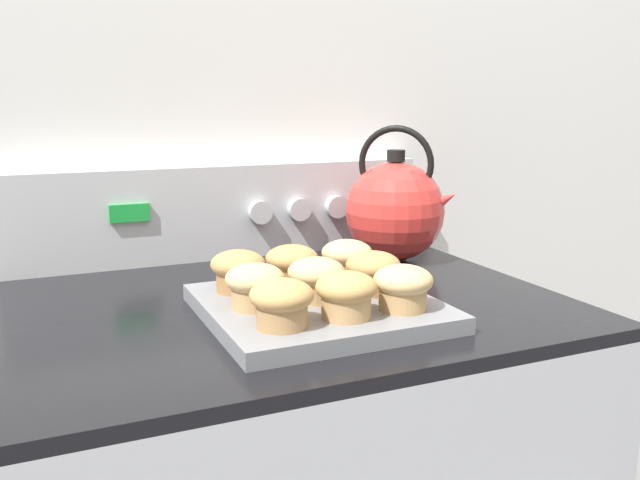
{
  "coord_description": "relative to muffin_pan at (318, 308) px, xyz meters",
  "views": [
    {
      "loc": [
        -0.33,
        -0.56,
        1.22
      ],
      "look_at": [
        0.04,
        0.29,
        1.03
      ],
      "focal_mm": 38.0,
      "sensor_mm": 36.0,
      "label": 1
    }
  ],
  "objects": [
    {
      "name": "muffin_r2_c0",
      "position": [
        -0.08,
        0.08,
        0.04
      ],
      "size": [
        0.08,
        0.08,
        0.06
      ],
      "color": "olive",
      "rests_on": "muffin_pan"
    },
    {
      "name": "wall_back",
      "position": [
        -0.02,
        0.44,
        0.25
      ],
      "size": [
        8.0,
        0.05,
        2.4
      ],
      "color": "silver",
      "rests_on": "ground_plane"
    },
    {
      "name": "muffin_r0_c1",
      "position": [
        0.0,
        -0.08,
        0.04
      ],
      "size": [
        0.08,
        0.08,
        0.06
      ],
      "color": "tan",
      "rests_on": "muffin_pan"
    },
    {
      "name": "muffin_r2_c1",
      "position": [
        -0.0,
        0.09,
        0.04
      ],
      "size": [
        0.08,
        0.08,
        0.06
      ],
      "color": "olive",
      "rests_on": "muffin_pan"
    },
    {
      "name": "control_panel",
      "position": [
        -0.01,
        0.39,
        0.07
      ],
      "size": [
        0.76,
        0.07,
        0.17
      ],
      "color": "#B7BABF",
      "rests_on": "stove_range"
    },
    {
      "name": "muffin_r0_c0",
      "position": [
        -0.08,
        -0.08,
        0.04
      ],
      "size": [
        0.08,
        0.08,
        0.06
      ],
      "color": "#A37A4C",
      "rests_on": "muffin_pan"
    },
    {
      "name": "muffin_r1_c2",
      "position": [
        0.08,
        0.0,
        0.04
      ],
      "size": [
        0.08,
        0.08,
        0.06
      ],
      "color": "olive",
      "rests_on": "muffin_pan"
    },
    {
      "name": "tea_kettle",
      "position": [
        0.25,
        0.24,
        0.08
      ],
      "size": [
        0.18,
        0.18,
        0.24
      ],
      "color": "red",
      "rests_on": "stove_range"
    },
    {
      "name": "muffin_r0_c2",
      "position": [
        0.08,
        -0.08,
        0.04
      ],
      "size": [
        0.08,
        0.08,
        0.06
      ],
      "color": "tan",
      "rests_on": "muffin_pan"
    },
    {
      "name": "muffin_r2_c2",
      "position": [
        0.09,
        0.09,
        0.04
      ],
      "size": [
        0.08,
        0.08,
        0.06
      ],
      "color": "#A37A4C",
      "rests_on": "muffin_pan"
    },
    {
      "name": "muffin_r1_c0",
      "position": [
        -0.09,
        0.0,
        0.04
      ],
      "size": [
        0.08,
        0.08,
        0.06
      ],
      "color": "tan",
      "rests_on": "muffin_pan"
    },
    {
      "name": "muffin_r1_c1",
      "position": [
        -0.0,
        0.0,
        0.04
      ],
      "size": [
        0.08,
        0.08,
        0.06
      ],
      "color": "tan",
      "rests_on": "muffin_pan"
    },
    {
      "name": "muffin_pan",
      "position": [
        0.0,
        0.0,
        0.0
      ],
      "size": [
        0.29,
        0.29,
        0.02
      ],
      "color": "slate",
      "rests_on": "stove_range"
    }
  ]
}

